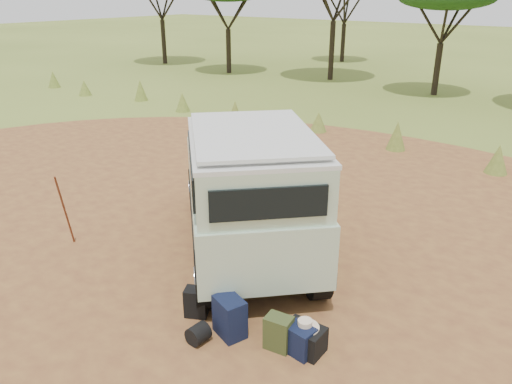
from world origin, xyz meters
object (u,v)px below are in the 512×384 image
Objects in this scene: backpack_black at (196,302)px; hard_case at (304,339)px; walking_staff at (65,211)px; backpack_olive at (279,333)px; backpack_navy at (230,317)px; duffel_navy at (300,341)px; safari_vehicle at (247,190)px.

backpack_black is 1.76m from hard_case.
backpack_olive is (4.90, -0.01, -0.50)m from walking_staff.
backpack_navy is at bearing -32.19° from walking_staff.
duffel_navy is 0.79× the size of hard_case.
hard_case is (5.22, 0.16, -0.56)m from walking_staff.
duffel_navy reaches higher than hard_case.
safari_vehicle reaches higher than walking_staff.
safari_vehicle is at bearing 141.66° from hard_case.
safari_vehicle is 10.97× the size of backpack_black.
walking_staff is at bearing -179.32° from hard_case.
safari_vehicle is 9.41× the size of hard_case.
backpack_olive is 0.93× the size of hard_case.
safari_vehicle reaches higher than hard_case.
duffel_navy is 0.10m from hard_case.
backpack_navy reaches higher than hard_case.
safari_vehicle reaches higher than backpack_black.
safari_vehicle reaches higher than backpack_olive.
backpack_olive is at bearing -159.36° from duffel_navy.
safari_vehicle is 3.48m from walking_staff.
hard_case is (0.01, 0.09, -0.02)m from duffel_navy.
backpack_black reaches higher than duffel_navy.
backpack_navy reaches higher than duffel_navy.
backpack_olive is at bearing -152.69° from hard_case.
backpack_olive is (0.72, 0.18, -0.05)m from backpack_navy.
walking_staff is 2.54× the size of backpack_navy.
backpack_black is at bearing -164.78° from backpack_navy.
duffel_navy is at bearing -28.86° from walking_staff.
duffel_navy is (2.39, -1.92, -1.00)m from safari_vehicle.
walking_staff is 3.61× the size of duffel_navy.
backpack_black is 0.77× the size of backpack_navy.
backpack_navy is 1.20× the size of backpack_olive.
backpack_black is 0.86× the size of hard_case.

